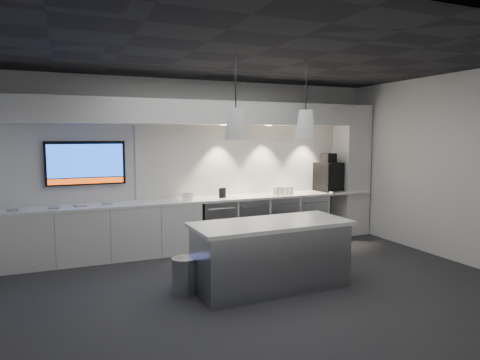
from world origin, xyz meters
name	(u,v)px	position (x,y,z in m)	size (l,w,h in m)	color
floor	(253,289)	(0.00, 0.00, 0.00)	(7.00, 7.00, 0.00)	#2C2C2E
ceiling	(254,56)	(0.00, 0.00, 3.00)	(7.00, 7.00, 0.00)	black
wall_back	(196,164)	(0.00, 2.50, 1.50)	(7.00, 7.00, 0.00)	white
wall_front	(392,205)	(0.00, -2.50, 1.50)	(7.00, 7.00, 0.00)	white
wall_right	(453,168)	(3.50, 0.00, 1.50)	(7.00, 7.00, 0.00)	white
back_counter	(202,200)	(0.00, 2.17, 0.88)	(6.80, 0.65, 0.04)	white
left_base_cabinets	(99,234)	(-1.75, 2.17, 0.43)	(3.30, 0.63, 0.86)	white
fridge_unit_a	(216,224)	(0.25, 2.17, 0.42)	(0.60, 0.61, 0.85)	gray
fridge_unit_b	(248,221)	(0.88, 2.17, 0.42)	(0.60, 0.61, 0.85)	gray
fridge_unit_c	(278,219)	(1.51, 2.17, 0.42)	(0.60, 0.61, 0.85)	gray
fridge_unit_d	(306,216)	(2.14, 2.17, 0.42)	(0.60, 0.61, 0.85)	gray
backsplash	(257,159)	(1.20, 2.48, 1.55)	(4.60, 0.03, 1.30)	white
soffit	(201,113)	(0.00, 2.20, 2.40)	(6.90, 0.60, 0.40)	white
column	(351,170)	(3.20, 2.20, 1.30)	(0.55, 0.55, 2.60)	white
wall_tv	(86,163)	(-1.90, 2.45, 1.56)	(1.25, 0.07, 0.72)	black
island	(271,255)	(0.23, -0.05, 0.45)	(2.12, 0.97, 0.89)	gray
bin	(185,275)	(-0.87, 0.19, 0.23)	(0.33, 0.33, 0.46)	gray
coffee_machine	(328,176)	(2.65, 2.20, 1.21)	(0.47, 0.63, 0.76)	black
sign_black	(222,193)	(0.36, 2.13, 0.99)	(0.14, 0.02, 0.18)	black
sign_white	(188,197)	(-0.30, 2.05, 0.97)	(0.18, 0.02, 0.14)	white
cup_cluster	(283,191)	(1.57, 2.08, 0.98)	(0.38, 0.18, 0.15)	white
tray_a	(14,210)	(-2.94, 2.10, 0.91)	(0.16, 0.16, 0.03)	#A9A9A9
tray_b	(54,208)	(-2.39, 2.08, 0.91)	(0.16, 0.16, 0.03)	#A9A9A9
tray_c	(80,206)	(-2.02, 2.12, 0.91)	(0.16, 0.16, 0.03)	#A9A9A9
tray_d	(107,204)	(-1.62, 2.17, 0.91)	(0.16, 0.16, 0.03)	#A9A9A9
pendant_left	(236,124)	(-0.26, -0.05, 2.15)	(0.27, 0.27, 1.09)	white
pendant_right	(306,125)	(0.73, -0.05, 2.15)	(0.27, 0.27, 1.09)	white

